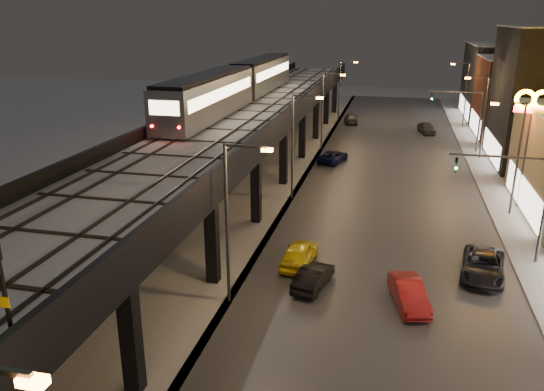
{
  "coord_description": "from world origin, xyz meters",
  "views": [
    {
      "loc": [
        7.55,
        -11.81,
        15.05
      ],
      "look_at": [
        0.8,
        17.05,
        5.0
      ],
      "focal_mm": 35.0,
      "sensor_mm": 36.0,
      "label": 1
    }
  ],
  "objects_px": {
    "car_onc_red": "(426,128)",
    "car_onc_dark": "(483,267)",
    "subway_train": "(239,83)",
    "car_onc_silver": "(409,294)",
    "car_far_white": "(351,119)",
    "car_taxi": "(299,254)",
    "car_mid_silver": "(333,157)",
    "car_near_white": "(313,278)"
  },
  "relations": [
    {
      "from": "car_mid_silver",
      "to": "car_far_white",
      "type": "xyz_separation_m",
      "value": [
        -0.07,
        22.59,
        0.09
      ]
    },
    {
      "from": "car_taxi",
      "to": "car_near_white",
      "type": "relative_size",
      "value": 1.12
    },
    {
      "from": "car_onc_silver",
      "to": "car_onc_red",
      "type": "xyz_separation_m",
      "value": [
        2.81,
        46.85,
        0.02
      ]
    },
    {
      "from": "subway_train",
      "to": "car_far_white",
      "type": "height_order",
      "value": "subway_train"
    },
    {
      "from": "car_taxi",
      "to": "car_mid_silver",
      "type": "relative_size",
      "value": 0.96
    },
    {
      "from": "car_taxi",
      "to": "car_onc_silver",
      "type": "bearing_deg",
      "value": 155.86
    },
    {
      "from": "car_far_white",
      "to": "car_taxi",
      "type": "bearing_deg",
      "value": 80.99
    },
    {
      "from": "car_taxi",
      "to": "car_far_white",
      "type": "distance_m",
      "value": 48.02
    },
    {
      "from": "subway_train",
      "to": "car_near_white",
      "type": "relative_size",
      "value": 9.57
    },
    {
      "from": "car_far_white",
      "to": "car_mid_silver",
      "type": "bearing_deg",
      "value": 79.93
    },
    {
      "from": "subway_train",
      "to": "car_far_white",
      "type": "distance_m",
      "value": 27.42
    },
    {
      "from": "car_near_white",
      "to": "car_onc_silver",
      "type": "distance_m",
      "value": 5.43
    },
    {
      "from": "car_far_white",
      "to": "car_onc_red",
      "type": "relative_size",
      "value": 1.02
    },
    {
      "from": "subway_train",
      "to": "car_taxi",
      "type": "height_order",
      "value": "subway_train"
    },
    {
      "from": "car_onc_red",
      "to": "car_near_white",
      "type": "bearing_deg",
      "value": -114.31
    },
    {
      "from": "car_taxi",
      "to": "car_onc_dark",
      "type": "relative_size",
      "value": 0.84
    },
    {
      "from": "car_near_white",
      "to": "car_onc_dark",
      "type": "relative_size",
      "value": 0.75
    },
    {
      "from": "car_onc_silver",
      "to": "subway_train",
      "type": "bearing_deg",
      "value": 109.27
    },
    {
      "from": "subway_train",
      "to": "car_onc_dark",
      "type": "xyz_separation_m",
      "value": [
        21.88,
        -22.68,
        -7.73
      ]
    },
    {
      "from": "car_far_white",
      "to": "car_onc_red",
      "type": "bearing_deg",
      "value": 145.77
    },
    {
      "from": "car_mid_silver",
      "to": "subway_train",
      "type": "bearing_deg",
      "value": 26.88
    },
    {
      "from": "subway_train",
      "to": "car_far_white",
      "type": "xyz_separation_m",
      "value": [
        9.73,
        24.44,
        -7.72
      ]
    },
    {
      "from": "car_onc_silver",
      "to": "car_onc_dark",
      "type": "bearing_deg",
      "value": 31.63
    },
    {
      "from": "car_mid_silver",
      "to": "car_far_white",
      "type": "relative_size",
      "value": 1.07
    },
    {
      "from": "subway_train",
      "to": "car_near_white",
      "type": "height_order",
      "value": "subway_train"
    },
    {
      "from": "car_mid_silver",
      "to": "car_onc_dark",
      "type": "height_order",
      "value": "car_onc_dark"
    },
    {
      "from": "subway_train",
      "to": "car_far_white",
      "type": "bearing_deg",
      "value": 68.29
    },
    {
      "from": "car_near_white",
      "to": "car_taxi",
      "type": "bearing_deg",
      "value": -52.48
    },
    {
      "from": "subway_train",
      "to": "car_onc_silver",
      "type": "xyz_separation_m",
      "value": [
        17.48,
        -27.11,
        -7.76
      ]
    },
    {
      "from": "car_taxi",
      "to": "car_mid_silver",
      "type": "height_order",
      "value": "car_taxi"
    },
    {
      "from": "subway_train",
      "to": "car_onc_silver",
      "type": "bearing_deg",
      "value": -57.19
    },
    {
      "from": "car_onc_dark",
      "to": "car_mid_silver",
      "type": "bearing_deg",
      "value": 125.28
    },
    {
      "from": "car_far_white",
      "to": "car_onc_red",
      "type": "distance_m",
      "value": 11.56
    },
    {
      "from": "subway_train",
      "to": "car_taxi",
      "type": "xyz_separation_m",
      "value": [
        10.77,
        -23.57,
        -7.71
      ]
    },
    {
      "from": "subway_train",
      "to": "car_onc_dark",
      "type": "height_order",
      "value": "subway_train"
    },
    {
      "from": "car_onc_dark",
      "to": "car_onc_red",
      "type": "bearing_deg",
      "value": 101.21
    },
    {
      "from": "car_far_white",
      "to": "car_onc_silver",
      "type": "relative_size",
      "value": 1.01
    },
    {
      "from": "car_onc_red",
      "to": "car_onc_dark",
      "type": "bearing_deg",
      "value": -102.09
    },
    {
      "from": "car_mid_silver",
      "to": "car_onc_silver",
      "type": "distance_m",
      "value": 29.96
    },
    {
      "from": "car_far_white",
      "to": "car_onc_dark",
      "type": "height_order",
      "value": "car_far_white"
    },
    {
      "from": "car_near_white",
      "to": "car_far_white",
      "type": "relative_size",
      "value": 0.91
    },
    {
      "from": "car_onc_silver",
      "to": "car_far_white",
      "type": "bearing_deg",
      "value": 85.0
    }
  ]
}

